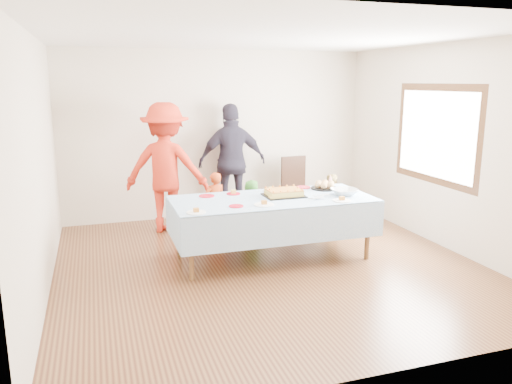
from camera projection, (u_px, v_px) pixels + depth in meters
ground at (268, 264)px, 6.14m from camera, size 5.00×5.00×0.00m
room_walls at (273, 119)px, 5.78m from camera, size 5.04×5.04×2.72m
party_table at (273, 202)px, 6.23m from camera, size 2.50×1.10×0.78m
birthday_cake at (284, 193)px, 6.31m from camera, size 0.50×0.39×0.09m
rolls_tray at (324, 186)px, 6.74m from camera, size 0.37×0.37×0.11m
punch_bowl at (344, 192)px, 6.37m from camera, size 0.33×0.33×0.08m
party_hat at (330, 181)px, 6.86m from camera, size 0.10×0.10×0.17m
fork_pile at (319, 196)px, 6.16m from camera, size 0.24×0.18×0.07m
plate_red_far_a at (207, 196)px, 6.31m from camera, size 0.20×0.20×0.01m
plate_red_far_b at (233, 194)px, 6.43m from camera, size 0.18×0.18×0.01m
plate_red_far_c at (271, 191)px, 6.60m from camera, size 0.19×0.19×0.01m
plate_red_far_d at (303, 187)px, 6.82m from camera, size 0.20×0.20×0.01m
plate_red_near at (236, 206)px, 5.79m from camera, size 0.17×0.17×0.01m
plate_white_left at (196, 212)px, 5.52m from camera, size 0.22×0.22×0.01m
plate_white_mid at (264, 205)px, 5.86m from camera, size 0.24×0.24×0.01m
plate_white_right at (342, 201)px, 6.06m from camera, size 0.23×0.23×0.01m
dining_chair at (296, 184)px, 8.21m from camera, size 0.46×0.46×1.00m
toddler_left at (215, 203)px, 7.28m from camera, size 0.38×0.29×0.92m
toddler_mid at (252, 209)px, 7.09m from camera, size 0.47×0.37×0.85m
toddler_right at (330, 202)px, 7.55m from camera, size 0.45×0.38×0.84m
adult_left at (166, 168)px, 7.34m from camera, size 1.40×1.09×1.91m
adult_right at (232, 162)px, 8.03m from camera, size 1.10×0.48×1.87m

